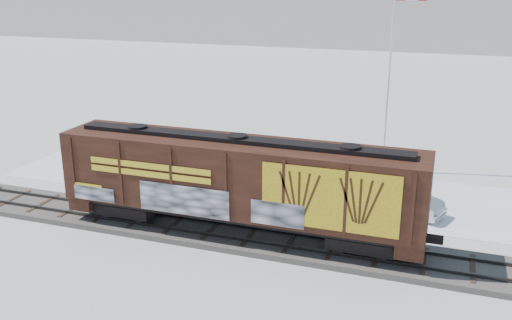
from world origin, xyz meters
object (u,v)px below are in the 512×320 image
at_px(flagpole, 389,104).
at_px(car_white, 400,199).
at_px(car_silver, 217,172).
at_px(hopper_railcar, 238,180).
at_px(car_dark, 380,181).

relative_size(flagpole, car_white, 2.60).
xyz_separation_m(flagpole, car_silver, (-9.29, -5.76, -3.65)).
xyz_separation_m(hopper_railcar, car_silver, (-3.93, 6.71, -2.24)).
xyz_separation_m(hopper_railcar, car_white, (7.00, 5.80, -2.22)).
bearing_deg(hopper_railcar, flagpole, 66.77).
distance_m(flagpole, car_dark, 5.56).
height_order(hopper_railcar, car_white, hopper_railcar).
height_order(hopper_railcar, car_dark, hopper_railcar).
bearing_deg(car_white, car_dark, 48.38).
bearing_deg(car_silver, car_white, -76.01).
bearing_deg(car_silver, car_dark, -61.96).
xyz_separation_m(car_silver, car_dark, (9.53, 1.56, 0.03)).
relative_size(flagpole, car_silver, 2.76).
distance_m(flagpole, car_silver, 11.53).
distance_m(hopper_railcar, car_dark, 10.22).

